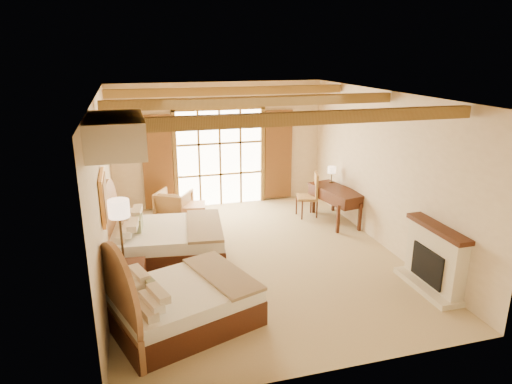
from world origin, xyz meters
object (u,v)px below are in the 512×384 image
object	(u,v)px
bed_far	(158,239)
bed_near	(173,301)
armchair	(174,204)
desk	(336,204)
nightstand	(130,281)

from	to	relation	value
bed_far	bed_near	bearing A→B (deg)	-81.67
armchair	desk	xyz separation A→B (m)	(3.72, -1.26, 0.09)
nightstand	armchair	size ratio (longest dim) A/B	0.79
bed_near	desk	world-z (taller)	bed_near
bed_near	armchair	size ratio (longest dim) A/B	3.22
bed_near	nightstand	size ratio (longest dim) A/B	4.07
nightstand	armchair	world-z (taller)	armchair
armchair	nightstand	bearing A→B (deg)	102.76
bed_near	nightstand	xyz separation A→B (m)	(-0.61, 0.99, -0.10)
armchair	desk	world-z (taller)	desk
nightstand	desk	bearing A→B (deg)	31.34
bed_near	nightstand	distance (m)	1.17
bed_far	desk	xyz separation A→B (m)	(4.26, 1.03, -0.00)
nightstand	desk	world-z (taller)	desk
bed_near	bed_far	xyz separation A→B (m)	(-0.05, 2.31, 0.03)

